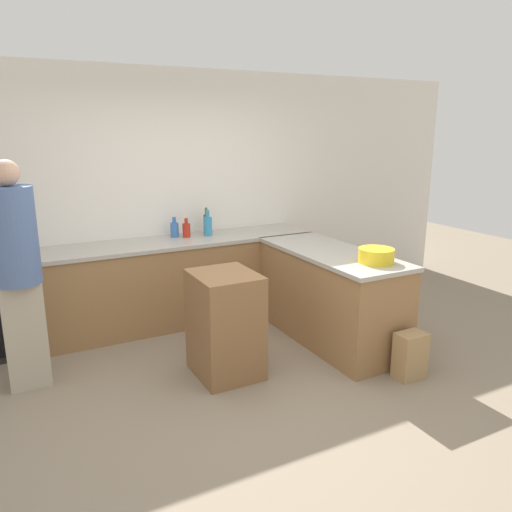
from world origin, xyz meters
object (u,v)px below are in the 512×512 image
(mixing_bowl, at_px, (376,255))
(person_by_range, at_px, (18,269))
(paper_bag, at_px, (410,355))
(hot_sauce_bottle, at_px, (186,230))
(water_bottle_blue, at_px, (175,229))
(olive_oil_bottle, at_px, (206,223))
(island_table, at_px, (225,324))
(dish_soap_bottle, at_px, (208,225))

(mixing_bowl, height_order, person_by_range, person_by_range)
(paper_bag, bearing_deg, mixing_bowl, 95.43)
(hot_sauce_bottle, distance_m, person_by_range, 1.93)
(water_bottle_blue, bearing_deg, olive_oil_bottle, 6.39)
(paper_bag, bearing_deg, person_by_range, 154.85)
(island_table, relative_size, olive_oil_bottle, 3.14)
(mixing_bowl, distance_m, water_bottle_blue, 2.22)
(hot_sauce_bottle, height_order, water_bottle_blue, water_bottle_blue)
(mixing_bowl, height_order, olive_oil_bottle, olive_oil_bottle)
(olive_oil_bottle, height_order, paper_bag, olive_oil_bottle)
(dish_soap_bottle, height_order, olive_oil_bottle, olive_oil_bottle)
(water_bottle_blue, relative_size, paper_bag, 0.54)
(mixing_bowl, bearing_deg, paper_bag, -84.57)
(island_table, height_order, person_by_range, person_by_range)
(olive_oil_bottle, bearing_deg, water_bottle_blue, -173.61)
(person_by_range, distance_m, paper_bag, 3.28)
(island_table, bearing_deg, mixing_bowl, -14.97)
(water_bottle_blue, xyz_separation_m, person_by_range, (-1.60, -0.95, 0.00))
(dish_soap_bottle, bearing_deg, water_bottle_blue, 165.04)
(island_table, height_order, dish_soap_bottle, dish_soap_bottle)
(mixing_bowl, relative_size, dish_soap_bottle, 1.11)
(hot_sauce_bottle, distance_m, olive_oil_bottle, 0.30)
(person_by_range, bearing_deg, mixing_bowl, -17.63)
(island_table, bearing_deg, dish_soap_bottle, 72.82)
(olive_oil_bottle, distance_m, person_by_range, 2.23)
(dish_soap_bottle, distance_m, water_bottle_blue, 0.37)
(paper_bag, bearing_deg, hot_sauce_bottle, 117.39)
(hot_sauce_bottle, relative_size, water_bottle_blue, 0.95)
(olive_oil_bottle, xyz_separation_m, person_by_range, (-1.99, -1.00, -0.02))
(mixing_bowl, bearing_deg, island_table, 165.03)
(olive_oil_bottle, height_order, water_bottle_blue, olive_oil_bottle)
(island_table, height_order, hot_sauce_bottle, hot_sauce_bottle)
(water_bottle_blue, bearing_deg, mixing_bowl, -56.43)
(island_table, xyz_separation_m, water_bottle_blue, (0.08, 1.50, 0.55))
(mixing_bowl, relative_size, person_by_range, 0.17)
(dish_soap_bottle, height_order, person_by_range, person_by_range)
(olive_oil_bottle, bearing_deg, person_by_range, -153.41)
(dish_soap_bottle, relative_size, paper_bag, 0.70)
(dish_soap_bottle, height_order, paper_bag, dish_soap_bottle)
(island_table, bearing_deg, hot_sauce_bottle, 82.28)
(island_table, distance_m, dish_soap_bottle, 1.58)
(olive_oil_bottle, relative_size, paper_bag, 0.71)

